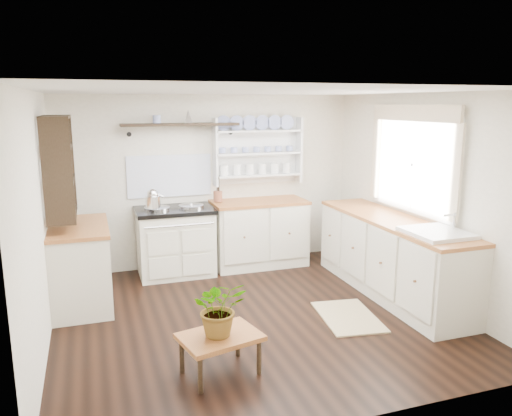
{
  "coord_description": "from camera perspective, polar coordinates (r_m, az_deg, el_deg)",
  "views": [
    {
      "loc": [
        -1.55,
        -4.64,
        2.18
      ],
      "look_at": [
        0.1,
        0.25,
        1.1
      ],
      "focal_mm": 35.0,
      "sensor_mm": 36.0,
      "label": 1
    }
  ],
  "objects": [
    {
      "name": "back_cabinets",
      "position": [
        6.82,
        0.35,
        -2.78
      ],
      "size": [
        1.27,
        0.63,
        0.9
      ],
      "color": "beige",
      "rests_on": "floor"
    },
    {
      "name": "center_table",
      "position": [
        4.21,
        -4.13,
        -14.8
      ],
      "size": [
        0.72,
        0.58,
        0.34
      ],
      "rotation": [
        0.0,
        0.0,
        0.23
      ],
      "color": "brown",
      "rests_on": "floor"
    },
    {
      "name": "ceiling",
      "position": [
        4.89,
        -0.19,
        13.24
      ],
      "size": [
        4.0,
        3.8,
        0.01
      ],
      "primitive_type": "cube",
      "color": "white",
      "rests_on": "wall_back"
    },
    {
      "name": "high_shelf",
      "position": [
        6.52,
        -8.6,
        9.32
      ],
      "size": [
        1.5,
        0.29,
        0.16
      ],
      "color": "black",
      "rests_on": "wall_back"
    },
    {
      "name": "wall_right",
      "position": [
        5.93,
        18.49,
        1.21
      ],
      "size": [
        0.02,
        3.8,
        2.3
      ],
      "primitive_type": "cube",
      "color": "beige",
      "rests_on": "ground"
    },
    {
      "name": "window",
      "position": [
        5.96,
        17.49,
        5.36
      ],
      "size": [
        0.08,
        1.55,
        1.22
      ],
      "color": "white",
      "rests_on": "wall_right"
    },
    {
      "name": "right_cabinets",
      "position": [
        5.99,
        15.18,
        -5.27
      ],
      "size": [
        0.62,
        2.43,
        0.9
      ],
      "color": "beige",
      "rests_on": "floor"
    },
    {
      "name": "floor_rug",
      "position": [
        5.4,
        10.48,
        -12.11
      ],
      "size": [
        0.66,
        0.92,
        0.02
      ],
      "primitive_type": "cube",
      "rotation": [
        0.0,
        0.0,
        -0.13
      ],
      "color": "#8E7753",
      "rests_on": "floor"
    },
    {
      "name": "floor",
      "position": [
        5.35,
        -0.18,
        -12.21
      ],
      "size": [
        4.0,
        3.8,
        0.01
      ],
      "primitive_type": "cube",
      "color": "black",
      "rests_on": "ground"
    },
    {
      "name": "potted_plant",
      "position": [
        4.09,
        -4.19,
        -11.28
      ],
      "size": [
        0.45,
        0.39,
        0.47
      ],
      "primitive_type": "imported",
      "rotation": [
        0.0,
        0.0,
        -0.06
      ],
      "color": "#3F7233",
      "rests_on": "center_table"
    },
    {
      "name": "wall_back",
      "position": [
        6.8,
        -5.27,
        3.06
      ],
      "size": [
        4.0,
        0.02,
        2.3
      ],
      "primitive_type": "cube",
      "color": "beige",
      "rests_on": "ground"
    },
    {
      "name": "aga_cooker",
      "position": [
        6.52,
        -9.18,
        -3.74
      ],
      "size": [
        0.98,
        0.68,
        0.91
      ],
      "color": "#EBE6CC",
      "rests_on": "floor"
    },
    {
      "name": "belfast_sink",
      "position": [
        5.32,
        19.85,
        -3.92
      ],
      "size": [
        0.55,
        0.6,
        0.45
      ],
      "color": "white",
      "rests_on": "right_cabinets"
    },
    {
      "name": "wall_left",
      "position": [
        4.77,
        -23.62,
        -1.65
      ],
      "size": [
        0.02,
        3.8,
        2.3
      ],
      "primitive_type": "cube",
      "color": "beige",
      "rests_on": "ground"
    },
    {
      "name": "left_shelving",
      "position": [
        5.58,
        -21.59,
        4.52
      ],
      "size": [
        0.28,
        0.8,
        1.05
      ],
      "primitive_type": "cube",
      "color": "black",
      "rests_on": "wall_left"
    },
    {
      "name": "left_cabinets",
      "position": [
        5.8,
        -19.39,
        -6.11
      ],
      "size": [
        0.62,
        1.13,
        0.9
      ],
      "color": "beige",
      "rests_on": "floor"
    },
    {
      "name": "utensil_crock",
      "position": [
        6.62,
        -4.38,
        1.35
      ],
      "size": [
        0.12,
        0.12,
        0.14
      ],
      "primitive_type": "cylinder",
      "color": "brown",
      "rests_on": "back_cabinets"
    },
    {
      "name": "kettle",
      "position": [
        6.23,
        -11.71,
        1.07
      ],
      "size": [
        0.18,
        0.18,
        0.22
      ],
      "primitive_type": null,
      "color": "silver",
      "rests_on": "aga_cooker"
    },
    {
      "name": "plate_rack",
      "position": [
        6.89,
        0.04,
        6.63
      ],
      "size": [
        1.2,
        0.22,
        0.9
      ],
      "color": "white",
      "rests_on": "wall_back"
    }
  ]
}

